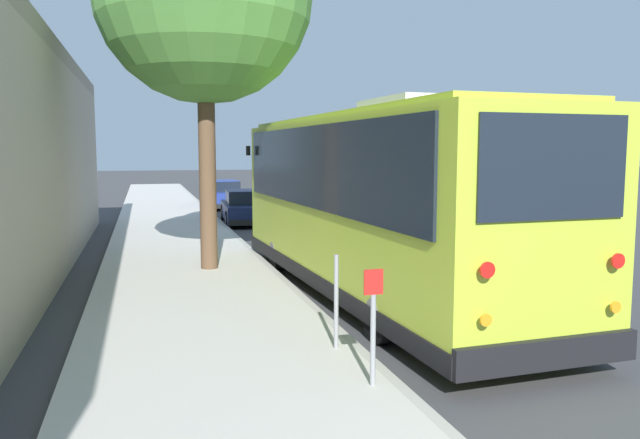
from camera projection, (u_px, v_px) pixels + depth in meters
name	position (u px, v px, depth m)	size (l,w,h in m)	color
ground_plane	(406.00, 299.00, 11.59)	(160.00, 160.00, 0.00)	#3D3D3F
sidewalk_slab	(197.00, 309.00, 10.55)	(80.00, 3.60, 0.15)	beige
curb_strip	(304.00, 302.00, 11.05)	(80.00, 0.14, 0.15)	#AAA69D
shuttle_bus	(373.00, 195.00, 11.73)	(10.38, 3.13, 3.56)	#ADC633
parked_sedan_navy	(247.00, 208.00, 23.63)	(4.21, 1.96, 1.27)	#19234C
parked_sedan_blue	(222.00, 195.00, 29.94)	(4.36, 1.79, 1.33)	navy
sign_post_near	(373.00, 326.00, 6.84)	(0.06, 0.22, 1.31)	gray
sign_post_far	(336.00, 302.00, 8.15)	(0.06, 0.06, 1.25)	gray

